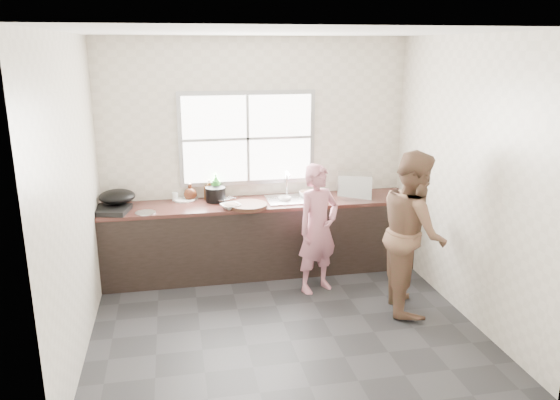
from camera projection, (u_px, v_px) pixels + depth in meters
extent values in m
cube|color=#262628|center=(283.00, 323.00, 5.30)|extent=(3.60, 3.20, 0.01)
cube|color=silver|center=(283.00, 31.00, 4.57)|extent=(3.60, 3.20, 0.01)
cube|color=beige|center=(256.00, 155.00, 6.45)|extent=(3.60, 0.01, 2.70)
cube|color=beige|center=(74.00, 198.00, 4.60)|extent=(0.01, 3.20, 2.70)
cube|color=silver|center=(466.00, 179.00, 5.27)|extent=(0.01, 3.20, 2.70)
cube|color=silver|center=(334.00, 250.00, 3.42)|extent=(3.60, 0.01, 2.70)
cube|color=black|center=(261.00, 238.00, 6.41)|extent=(3.60, 0.62, 0.82)
cube|color=#391C17|center=(261.00, 203.00, 6.29)|extent=(3.60, 0.64, 0.04)
cube|color=silver|center=(290.00, 200.00, 6.35)|extent=(0.55, 0.45, 0.02)
cylinder|color=silver|center=(287.00, 183.00, 6.50)|extent=(0.02, 0.02, 0.30)
cube|color=#9EA0A5|center=(248.00, 138.00, 6.36)|extent=(1.60, 0.05, 1.10)
cube|color=white|center=(248.00, 139.00, 6.34)|extent=(1.50, 0.01, 1.00)
imported|color=#BD7182|center=(318.00, 233.00, 5.85)|extent=(0.57, 0.48, 1.32)
imported|color=brown|center=(413.00, 232.00, 5.40)|extent=(0.77, 0.90, 1.63)
cylinder|color=#341E14|center=(248.00, 206.00, 6.05)|extent=(0.47, 0.47, 0.04)
cube|color=silver|center=(226.00, 199.00, 6.24)|extent=(0.24, 0.20, 0.01)
imported|color=silver|center=(231.00, 206.00, 6.01)|extent=(0.28, 0.28, 0.05)
imported|color=silver|center=(309.00, 195.00, 6.47)|extent=(0.18, 0.18, 0.06)
imported|color=white|center=(285.00, 198.00, 6.32)|extent=(0.23, 0.23, 0.06)
cylinder|color=black|center=(216.00, 194.00, 6.28)|extent=(0.23, 0.23, 0.17)
cylinder|color=white|center=(185.00, 200.00, 6.33)|extent=(0.27, 0.27, 0.02)
imported|color=green|center=(216.00, 186.00, 6.37)|extent=(0.13, 0.13, 0.31)
imported|color=#4D2E13|center=(209.00, 190.00, 6.37)|extent=(0.12, 0.12, 0.22)
imported|color=#472111|center=(190.00, 192.00, 6.33)|extent=(0.15, 0.15, 0.18)
cylinder|color=white|center=(175.00, 197.00, 6.31)|extent=(0.07, 0.07, 0.10)
cube|color=black|center=(111.00, 210.00, 5.86)|extent=(0.44, 0.44, 0.05)
ellipsoid|color=black|center=(117.00, 197.00, 5.99)|extent=(0.45, 0.45, 0.15)
cube|color=silver|center=(355.00, 186.00, 6.40)|extent=(0.46, 0.38, 0.29)
cylinder|color=silver|center=(145.00, 213.00, 5.85)|extent=(0.28, 0.28, 0.01)
cylinder|color=silver|center=(186.00, 200.00, 6.34)|extent=(0.32, 0.32, 0.01)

